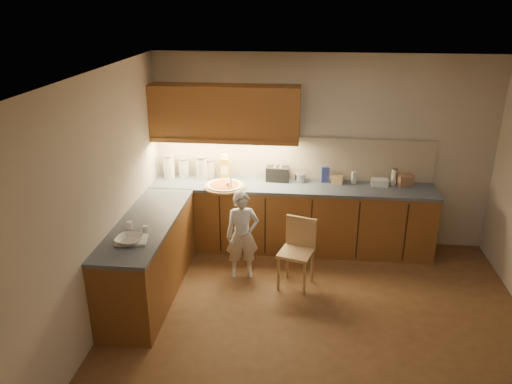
% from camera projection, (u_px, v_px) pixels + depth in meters
% --- Properties ---
extents(room, '(4.54, 4.50, 2.62)m').
position_uv_depth(room, '(327.00, 175.00, 4.72)').
color(room, brown).
rests_on(room, ground).
extents(l_counter, '(3.77, 2.62, 0.92)m').
position_uv_depth(l_counter, '(247.00, 229.00, 6.41)').
color(l_counter, brown).
rests_on(l_counter, ground).
extents(backsplash, '(3.75, 0.02, 0.58)m').
position_uv_depth(backsplash, '(293.00, 158.00, 6.76)').
color(backsplash, '#B8A98F').
rests_on(backsplash, l_counter).
extents(upper_cabinets, '(1.95, 0.36, 0.73)m').
position_uv_depth(upper_cabinets, '(225.00, 112.00, 6.47)').
color(upper_cabinets, brown).
rests_on(upper_cabinets, ground).
extents(pizza_on_board, '(0.54, 0.54, 0.22)m').
position_uv_depth(pizza_on_board, '(225.00, 186.00, 6.51)').
color(pizza_on_board, tan).
rests_on(pizza_on_board, l_counter).
extents(child, '(0.46, 0.35, 1.11)m').
position_uv_depth(child, '(242.00, 235.00, 6.04)').
color(child, silver).
rests_on(child, ground).
extents(wooden_chair, '(0.47, 0.47, 0.83)m').
position_uv_depth(wooden_chair, '(298.00, 247.00, 5.90)').
color(wooden_chair, tan).
rests_on(wooden_chair, ground).
extents(mixing_bowl, '(0.30, 0.30, 0.07)m').
position_uv_depth(mixing_bowl, '(129.00, 240.00, 5.05)').
color(mixing_bowl, white).
rests_on(mixing_bowl, l_counter).
extents(canister_a, '(0.16, 0.16, 0.33)m').
position_uv_depth(canister_a, '(169.00, 166.00, 6.83)').
color(canister_a, white).
rests_on(canister_a, l_counter).
extents(canister_b, '(0.15, 0.15, 0.27)m').
position_uv_depth(canister_b, '(184.00, 167.00, 6.87)').
color(canister_b, silver).
rests_on(canister_b, l_counter).
extents(canister_c, '(0.17, 0.17, 0.32)m').
position_uv_depth(canister_c, '(202.00, 167.00, 6.79)').
color(canister_c, beige).
rests_on(canister_c, l_counter).
extents(canister_d, '(0.16, 0.16, 0.26)m').
position_uv_depth(canister_d, '(209.00, 168.00, 6.85)').
color(canister_d, beige).
rests_on(canister_d, l_counter).
extents(oil_jug, '(0.13, 0.10, 0.35)m').
position_uv_depth(oil_jug, '(225.00, 168.00, 6.75)').
color(oil_jug, '#AC9A22').
rests_on(oil_jug, l_counter).
extents(toaster, '(0.31, 0.19, 0.20)m').
position_uv_depth(toaster, '(278.00, 174.00, 6.73)').
color(toaster, black).
rests_on(toaster, l_counter).
extents(steel_pot, '(0.15, 0.15, 0.12)m').
position_uv_depth(steel_pot, '(300.00, 177.00, 6.71)').
color(steel_pot, '#B8B7BD').
rests_on(steel_pot, l_counter).
extents(blue_box, '(0.11, 0.09, 0.21)m').
position_uv_depth(blue_box, '(325.00, 175.00, 6.69)').
color(blue_box, '#2E3B8C').
rests_on(blue_box, l_counter).
extents(card_box_a, '(0.17, 0.14, 0.11)m').
position_uv_depth(card_box_a, '(337.00, 179.00, 6.65)').
color(card_box_a, tan).
rests_on(card_box_a, l_counter).
extents(white_bottle, '(0.07, 0.07, 0.16)m').
position_uv_depth(white_bottle, '(354.00, 178.00, 6.64)').
color(white_bottle, silver).
rests_on(white_bottle, l_counter).
extents(flat_pack, '(0.22, 0.16, 0.09)m').
position_uv_depth(flat_pack, '(379.00, 182.00, 6.58)').
color(flat_pack, silver).
rests_on(flat_pack, l_counter).
extents(tall_jar, '(0.07, 0.07, 0.23)m').
position_uv_depth(tall_jar, '(394.00, 177.00, 6.57)').
color(tall_jar, white).
rests_on(tall_jar, l_counter).
extents(card_box_b, '(0.23, 0.20, 0.15)m').
position_uv_depth(card_box_b, '(405.00, 180.00, 6.57)').
color(card_box_b, '#A07456').
rests_on(card_box_b, l_counter).
extents(dough_cloth, '(0.35, 0.29, 0.02)m').
position_uv_depth(dough_cloth, '(132.00, 240.00, 5.09)').
color(dough_cloth, silver).
rests_on(dough_cloth, l_counter).
extents(spice_jar_a, '(0.07, 0.07, 0.08)m').
position_uv_depth(spice_jar_a, '(130.00, 225.00, 5.36)').
color(spice_jar_a, white).
rests_on(spice_jar_a, l_counter).
extents(spice_jar_b, '(0.06, 0.06, 0.07)m').
position_uv_depth(spice_jar_b, '(145.00, 229.00, 5.28)').
color(spice_jar_b, white).
rests_on(spice_jar_b, l_counter).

